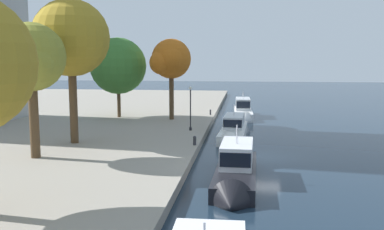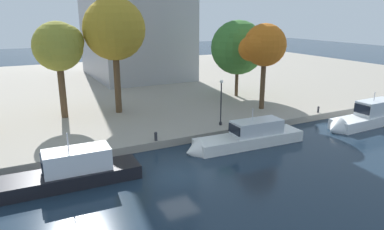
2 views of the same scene
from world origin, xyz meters
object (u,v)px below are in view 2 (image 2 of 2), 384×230
object	(u,v)px
motor_yacht_2	(244,140)
tree_1	(262,46)
tree_3	(59,46)
mooring_bollard_2	(156,136)
mooring_bollard_1	(318,109)
tree_4	(237,48)
motor_yacht_3	(367,119)
lamp_post	(221,101)
tree_2	(115,28)
motor_yacht_1	(59,177)

from	to	relation	value
motor_yacht_2	tree_1	xyz separation A→B (m)	(7.27, 7.50, 7.07)
tree_3	mooring_bollard_2	bearing A→B (deg)	-62.20
mooring_bollard_1	tree_4	world-z (taller)	tree_4
motor_yacht_3	tree_4	xyz separation A→B (m)	(-5.76, 15.09, 6.14)
motor_yacht_3	lamp_post	distance (m)	15.33
motor_yacht_3	tree_1	distance (m)	13.05
tree_2	tree_1	bearing A→B (deg)	-21.80
mooring_bollard_2	tree_4	world-z (taller)	tree_4
lamp_post	tree_2	size ratio (longest dim) A/B	0.37
mooring_bollard_2	tree_3	world-z (taller)	tree_3
lamp_post	tree_3	xyz separation A→B (m)	(-12.81, 9.48, 4.84)
motor_yacht_1	tree_3	distance (m)	16.21
motor_yacht_1	motor_yacht_3	distance (m)	29.64
motor_yacht_2	motor_yacht_1	bearing A→B (deg)	4.87
tree_1	tree_2	xyz separation A→B (m)	(-14.31, 5.72, 1.94)
motor_yacht_2	tree_2	size ratio (longest dim) A/B	0.91
motor_yacht_2	tree_4	size ratio (longest dim) A/B	1.14
tree_1	tree_2	distance (m)	15.53
motor_yacht_1	tree_2	size ratio (longest dim) A/B	0.88
tree_1	tree_3	size ratio (longest dim) A/B	0.97
motor_yacht_1	tree_4	world-z (taller)	tree_4
mooring_bollard_1	tree_2	size ratio (longest dim) A/B	0.06
tree_1	tree_3	bearing A→B (deg)	162.58
tree_1	tree_4	size ratio (longest dim) A/B	0.98
lamp_post	tree_1	distance (m)	8.99
tree_2	tree_3	size ratio (longest dim) A/B	1.24
mooring_bollard_2	tree_4	distance (m)	20.09
tree_1	motor_yacht_1	bearing A→B (deg)	-160.21
mooring_bollard_1	tree_4	size ratio (longest dim) A/B	0.07
lamp_post	mooring_bollard_2	bearing A→B (deg)	-170.06
motor_yacht_1	tree_2	distance (m)	18.29
motor_yacht_1	tree_3	bearing A→B (deg)	-98.43
motor_yacht_1	lamp_post	bearing A→B (deg)	-160.89
tree_4	motor_yacht_1	bearing A→B (deg)	-148.26
lamp_post	motor_yacht_3	bearing A→B (deg)	-19.79
motor_yacht_2	tree_3	xyz separation A→B (m)	(-12.56, 13.72, 7.33)
motor_yacht_3	mooring_bollard_1	xyz separation A→B (m)	(-2.54, 4.08, 0.33)
motor_yacht_2	tree_1	bearing A→B (deg)	-131.38
motor_yacht_3	tree_3	bearing A→B (deg)	-30.13
motor_yacht_1	tree_1	distance (m)	24.80
tree_1	tree_4	bearing A→B (deg)	77.65
motor_yacht_2	lamp_post	world-z (taller)	lamp_post
motor_yacht_3	tree_2	xyz separation A→B (m)	(-21.54, 14.11, 8.84)
tree_3	tree_2	bearing A→B (deg)	-5.20
tree_1	tree_3	distance (m)	20.79
motor_yacht_2	tree_1	size ratio (longest dim) A/B	1.17
motor_yacht_3	mooring_bollard_2	world-z (taller)	motor_yacht_3
mooring_bollard_1	tree_2	xyz separation A→B (m)	(-18.99, 10.03, 8.51)
motor_yacht_1	motor_yacht_3	world-z (taller)	motor_yacht_1
tree_2	tree_3	world-z (taller)	tree_2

